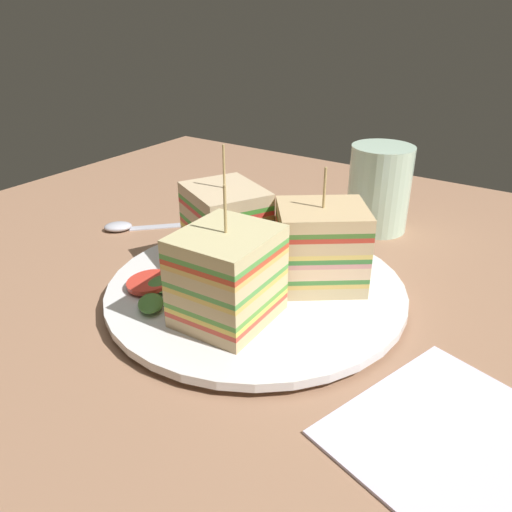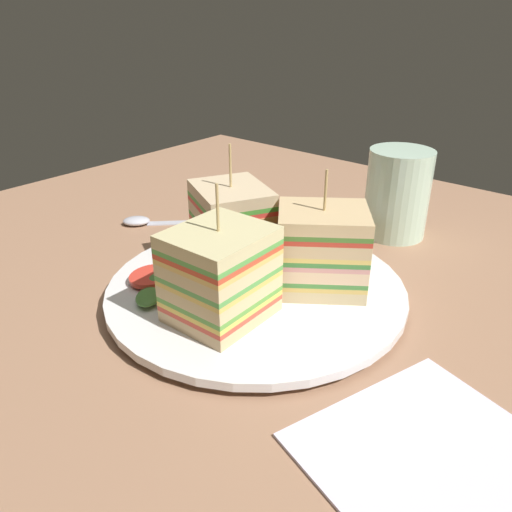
# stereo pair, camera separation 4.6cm
# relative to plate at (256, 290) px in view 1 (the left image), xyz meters

# --- Properties ---
(ground_plane) EXTENTS (0.91, 0.97, 0.02)m
(ground_plane) POSITION_rel_plate_xyz_m (0.00, 0.00, -0.02)
(ground_plane) COLOR #9F7356
(plate) EXTENTS (0.28, 0.28, 0.01)m
(plate) POSITION_rel_plate_xyz_m (0.00, 0.00, 0.00)
(plate) COLOR white
(plate) RESTS_ON ground_plane
(sandwich_wedge_0) EXTENTS (0.09, 0.10, 0.12)m
(sandwich_wedge_0) POSITION_rel_plate_xyz_m (-0.03, -0.05, 0.04)
(sandwich_wedge_0) COLOR beige
(sandwich_wedge_0) RESTS_ON plate
(sandwich_wedge_1) EXTENTS (0.08, 0.07, 0.12)m
(sandwich_wedge_1) POSITION_rel_plate_xyz_m (0.06, 0.01, 0.04)
(sandwich_wedge_1) COLOR #DFB984
(sandwich_wedge_1) RESTS_ON plate
(sandwich_wedge_2) EXTENTS (0.10, 0.10, 0.11)m
(sandwich_wedge_2) POSITION_rel_plate_xyz_m (-0.04, 0.05, 0.04)
(sandwich_wedge_2) COLOR beige
(sandwich_wedge_2) RESTS_ON plate
(chip_pile) EXTENTS (0.07, 0.06, 0.03)m
(chip_pile) POSITION_rel_plate_xyz_m (0.01, -0.01, 0.02)
(chip_pile) COLOR tan
(chip_pile) RESTS_ON plate
(salad_garnish) EXTENTS (0.07, 0.07, 0.01)m
(salad_garnish) POSITION_rel_plate_xyz_m (0.06, -0.07, 0.01)
(salad_garnish) COLOR #497D35
(salad_garnish) RESTS_ON plate
(spoon) EXTENTS (0.11, 0.11, 0.01)m
(spoon) POSITION_rel_plate_xyz_m (-0.05, -0.22, -0.00)
(spoon) COLOR silver
(spoon) RESTS_ON ground_plane
(napkin) EXTENTS (0.18, 0.18, 0.01)m
(napkin) POSITION_rel_plate_xyz_m (0.08, 0.21, -0.01)
(napkin) COLOR white
(napkin) RESTS_ON ground_plane
(drinking_glass) EXTENTS (0.07, 0.07, 0.10)m
(drinking_glass) POSITION_rel_plate_xyz_m (-0.22, 0.03, 0.04)
(drinking_glass) COLOR silver
(drinking_glass) RESTS_ON ground_plane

